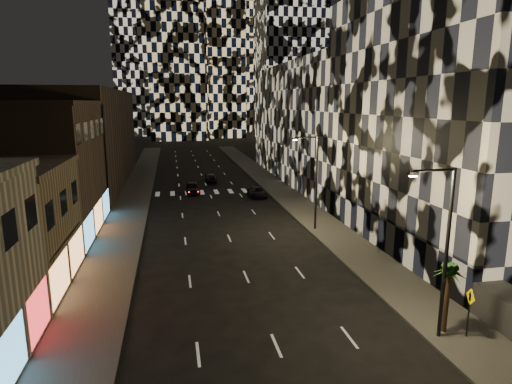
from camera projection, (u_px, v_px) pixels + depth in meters
name	position (u px, v px, depth m)	size (l,w,h in m)	color
sidewalk_left	(135.00, 194.00, 57.50)	(4.00, 120.00, 0.15)	#47443F
sidewalk_right	(279.00, 189.00, 61.30)	(4.00, 120.00, 0.15)	#47443F
curb_left	(151.00, 194.00, 57.90)	(0.20, 120.00, 0.15)	#4C4C47
curb_right	(264.00, 189.00, 60.90)	(0.20, 120.00, 0.15)	#4C4C47
retail_brown	(38.00, 172.00, 39.11)	(10.00, 15.00, 12.00)	#493729
retail_filler_left	(89.00, 138.00, 64.33)	(10.00, 40.00, 14.00)	#493729
midrise_right	(467.00, 117.00, 36.47)	(16.00, 25.00, 22.00)	#232326
midrise_base	(377.00, 229.00, 36.97)	(0.60, 25.00, 3.00)	#383838
midrise_filler_right	(329.00, 123.00, 68.08)	(16.00, 40.00, 18.00)	#232326
streetlight_near	(443.00, 242.00, 21.51)	(2.55, 0.25, 9.00)	black
streetlight_far	(314.00, 176.00, 40.70)	(2.55, 0.25, 9.00)	black
car_dark_midlane	(193.00, 188.00, 58.33)	(1.85, 4.59, 1.57)	black
car_dark_oncoming	(211.00, 178.00, 66.78)	(1.81, 4.46, 1.29)	black
car_dark_rightlane	(257.00, 192.00, 56.16)	(2.12, 4.59, 1.28)	black
ped_sign	(470.00, 304.00, 22.19)	(0.26, 0.88, 2.69)	black
palm_tree	(449.00, 276.00, 22.39)	(1.98, 1.94, 3.88)	#47331E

